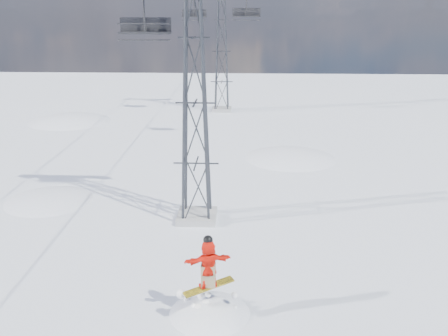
{
  "coord_description": "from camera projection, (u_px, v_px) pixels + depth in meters",
  "views": [
    {
      "loc": [
        2.95,
        -13.34,
        9.56
      ],
      "look_at": [
        2.21,
        4.54,
        3.68
      ],
      "focal_mm": 40.0,
      "sensor_mm": 36.0,
      "label": 1
    }
  ],
  "objects": [
    {
      "name": "ground",
      "position": [
        148.0,
        322.0,
        15.76
      ],
      "size": [
        120.0,
        120.0,
        0.0
      ],
      "primitive_type": "plane",
      "color": "white",
      "rests_on": "ground"
    },
    {
      "name": "lift_chair_mid",
      "position": [
        246.0,
        13.0,
        32.8
      ],
      "size": [
        1.85,
        0.53,
        2.29
      ],
      "color": "black",
      "rests_on": "ground"
    },
    {
      "name": "snow_terrain",
      "position": [
        144.0,
        261.0,
        39.11
      ],
      "size": [
        39.0,
        37.0,
        22.0
      ],
      "color": "white",
      "rests_on": "ground"
    },
    {
      "name": "lift_chair_near",
      "position": [
        145.0,
        27.0,
        21.56
      ],
      "size": [
        2.24,
        0.64,
        2.78
      ],
      "color": "black",
      "rests_on": "ground"
    },
    {
      "name": "lift_chair_far",
      "position": [
        194.0,
        14.0,
        42.03
      ],
      "size": [
        2.08,
        0.6,
        2.58
      ],
      "color": "black",
      "rests_on": "ground"
    },
    {
      "name": "lift_tower_near",
      "position": [
        195.0,
        104.0,
        21.62
      ],
      "size": [
        5.2,
        1.8,
        11.43
      ],
      "color": "#999999",
      "rests_on": "ground"
    },
    {
      "name": "lift_tower_far",
      "position": [
        222.0,
        52.0,
        45.35
      ],
      "size": [
        5.2,
        1.8,
        11.43
      ],
      "color": "#999999",
      "rests_on": "ground"
    }
  ]
}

